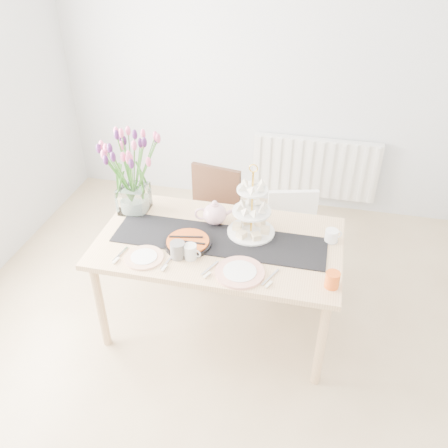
% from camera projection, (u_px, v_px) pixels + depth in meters
% --- Properties ---
extents(room_shell, '(4.50, 4.50, 4.50)m').
position_uv_depth(room_shell, '(206.00, 205.00, 2.44)').
color(room_shell, tan).
rests_on(room_shell, ground).
extents(radiator, '(1.20, 0.08, 0.60)m').
position_uv_depth(radiator, '(315.00, 168.00, 4.59)').
color(radiator, white).
rests_on(radiator, room_shell).
extents(dining_table, '(1.60, 0.90, 0.75)m').
position_uv_depth(dining_table, '(219.00, 250.00, 3.16)').
color(dining_table, tan).
rests_on(dining_table, ground).
extents(chair_brown, '(0.49, 0.49, 0.85)m').
position_uv_depth(chair_brown, '(211.00, 212.00, 3.87)').
color(chair_brown, '#341F13').
rests_on(chair_brown, ground).
extents(chair_white, '(0.48, 0.48, 0.78)m').
position_uv_depth(chair_white, '(293.00, 234.00, 3.69)').
color(chair_white, white).
rests_on(chair_white, ground).
extents(table_runner, '(1.40, 0.35, 0.01)m').
position_uv_depth(table_runner, '(219.00, 240.00, 3.11)').
color(table_runner, black).
rests_on(table_runner, dining_table).
extents(tulip_vase, '(0.71, 0.71, 0.61)m').
position_uv_depth(tulip_vase, '(129.00, 162.00, 3.19)').
color(tulip_vase, silver).
rests_on(tulip_vase, dining_table).
extents(cake_stand, '(0.32, 0.32, 0.47)m').
position_uv_depth(cake_stand, '(251.00, 217.00, 3.10)').
color(cake_stand, gold).
rests_on(cake_stand, dining_table).
extents(teapot, '(0.30, 0.26, 0.17)m').
position_uv_depth(teapot, '(215.00, 214.00, 3.22)').
color(teapot, silver).
rests_on(teapot, dining_table).
extents(cream_jug, '(0.11, 0.11, 0.09)m').
position_uv_depth(cream_jug, '(331.00, 236.00, 3.08)').
color(cream_jug, white).
rests_on(cream_jug, dining_table).
extents(tart_tin, '(0.31, 0.31, 0.04)m').
position_uv_depth(tart_tin, '(188.00, 243.00, 3.06)').
color(tart_tin, black).
rests_on(tart_tin, dining_table).
extents(mug_grey, '(0.13, 0.13, 0.11)m').
position_uv_depth(mug_grey, '(178.00, 250.00, 2.94)').
color(mug_grey, slate).
rests_on(mug_grey, dining_table).
extents(mug_white, '(0.10, 0.10, 0.10)m').
position_uv_depth(mug_white, '(190.00, 252.00, 2.93)').
color(mug_white, silver).
rests_on(mug_white, dining_table).
extents(mug_orange, '(0.12, 0.12, 0.10)m').
position_uv_depth(mug_orange, '(332.00, 280.00, 2.72)').
color(mug_orange, orange).
rests_on(mug_orange, dining_table).
extents(plate_left, '(0.29, 0.29, 0.01)m').
position_uv_depth(plate_left, '(144.00, 257.00, 2.96)').
color(plate_left, white).
rests_on(plate_left, dining_table).
extents(plate_right, '(0.40, 0.40, 0.02)m').
position_uv_depth(plate_right, '(240.00, 272.00, 2.84)').
color(plate_right, white).
rests_on(plate_right, dining_table).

